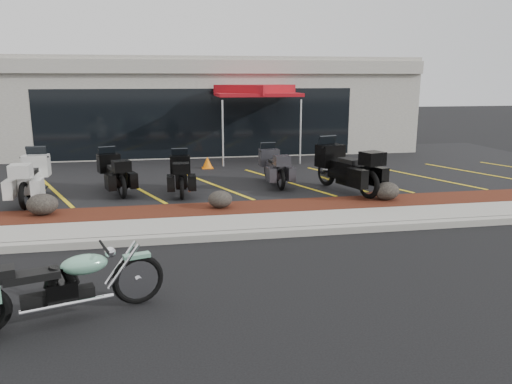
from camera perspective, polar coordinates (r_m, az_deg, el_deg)
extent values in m
plane|color=black|center=(9.32, -1.69, -7.07)|extent=(90.00, 90.00, 0.00)
cube|color=gray|center=(10.14, -2.47, -4.96)|extent=(24.00, 0.25, 0.15)
cube|color=gray|center=(10.80, -2.98, -3.84)|extent=(24.00, 1.20, 0.15)
cube|color=black|center=(11.94, -3.74, -2.18)|extent=(24.00, 1.20, 0.16)
cube|color=black|center=(17.19, -5.86, 2.41)|extent=(26.00, 9.60, 0.15)
cube|color=gray|center=(23.23, -7.26, 9.87)|extent=(18.00, 8.00, 4.00)
cube|color=black|center=(19.30, -6.52, 7.80)|extent=(12.00, 0.06, 2.60)
cube|color=gray|center=(19.20, -6.68, 14.05)|extent=(18.00, 0.30, 0.50)
ellipsoid|color=black|center=(12.23, -23.22, -1.31)|extent=(0.69, 0.57, 0.49)
ellipsoid|color=black|center=(11.90, -4.11, -0.83)|extent=(0.58, 0.48, 0.41)
ellipsoid|color=black|center=(13.07, 14.73, 0.12)|extent=(0.64, 0.53, 0.45)
cone|color=orange|center=(17.25, -5.57, 3.38)|extent=(0.43, 0.43, 0.40)
cylinder|color=silver|center=(17.19, -1.80, 6.59)|extent=(0.06, 0.06, 2.30)
cylinder|color=silver|center=(18.67, 5.82, 7.03)|extent=(0.06, 0.06, 2.30)
cylinder|color=silver|center=(19.68, -5.73, 7.33)|extent=(0.06, 0.06, 2.30)
cylinder|color=silver|center=(20.99, 1.29, 7.74)|extent=(0.06, 0.06, 2.30)
cube|color=maroon|center=(19.00, -0.10, 11.13)|extent=(3.84, 3.84, 0.12)
cube|color=maroon|center=(18.99, -0.10, 11.64)|extent=(2.92, 2.92, 0.35)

